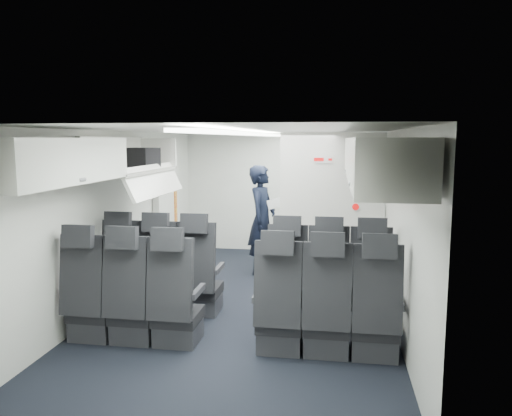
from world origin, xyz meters
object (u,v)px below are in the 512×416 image
(seat_row_mid, at_px, (226,309))
(boarding_door, at_px, (166,208))
(galley_unit, at_px, (331,203))
(flight_attendant, at_px, (262,220))
(carry_on_bag, at_px, (141,158))
(seat_row_front, at_px, (243,283))

(seat_row_mid, xyz_separation_m, boarding_door, (-1.64, 2.99, 0.55))
(galley_unit, bearing_deg, boarding_door, -155.72)
(flight_attendant, bearing_deg, seat_row_mid, -166.50)
(galley_unit, height_order, carry_on_bag, carry_on_bag)
(seat_row_mid, xyz_separation_m, carry_on_bag, (-1.44, 1.49, 1.41))
(carry_on_bag, bearing_deg, galley_unit, 67.50)
(galley_unit, bearing_deg, seat_row_front, -106.28)
(seat_row_front, relative_size, galley_unit, 1.75)
(seat_row_front, bearing_deg, boarding_door, 128.16)
(seat_row_front, relative_size, carry_on_bag, 7.96)
(boarding_door, bearing_deg, seat_row_front, -51.84)
(boarding_door, xyz_separation_m, flight_attendant, (1.57, -0.13, -0.13))
(seat_row_front, bearing_deg, carry_on_bag, 157.60)
(seat_row_mid, bearing_deg, galley_unit, 77.12)
(galley_unit, relative_size, boarding_door, 1.02)
(boarding_door, bearing_deg, seat_row_mid, -61.23)
(seat_row_front, xyz_separation_m, carry_on_bag, (-1.44, 0.59, 1.41))
(seat_row_mid, xyz_separation_m, galley_unit, (0.95, 4.15, 0.55))
(galley_unit, relative_size, flight_attendant, 1.15)
(seat_row_front, distance_m, flight_attendant, 2.00)
(flight_attendant, bearing_deg, galley_unit, -26.00)
(seat_row_mid, distance_m, carry_on_bag, 2.51)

